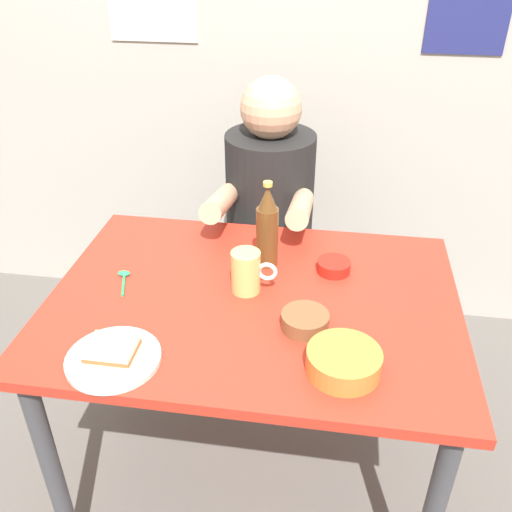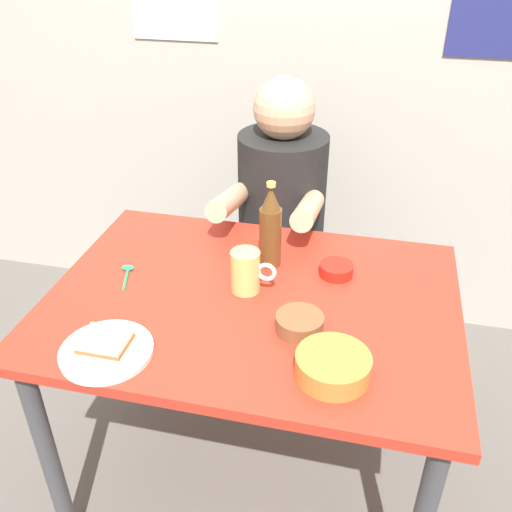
{
  "view_description": "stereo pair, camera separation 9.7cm",
  "coord_description": "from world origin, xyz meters",
  "px_view_note": "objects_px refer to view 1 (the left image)",
  "views": [
    {
      "loc": [
        0.19,
        -1.2,
        1.63
      ],
      "look_at": [
        0.0,
        0.05,
        0.84
      ],
      "focal_mm": 38.95,
      "sensor_mm": 36.0,
      "label": 1
    },
    {
      "loc": [
        0.29,
        -1.18,
        1.63
      ],
      "look_at": [
        0.0,
        0.05,
        0.84
      ],
      "focal_mm": 38.95,
      "sensor_mm": 36.0,
      "label": 2
    }
  ],
  "objects_px": {
    "sandwich": "(112,351)",
    "sambal_bowl_red": "(334,266)",
    "plate_orange": "(114,359)",
    "beer_mug": "(247,272)",
    "stool": "(269,283)",
    "dining_table": "(253,324)",
    "person_seated": "(269,191)",
    "beer_bottle": "(267,228)"
  },
  "relations": [
    {
      "from": "stool",
      "to": "plate_orange",
      "type": "height_order",
      "value": "plate_orange"
    },
    {
      "from": "stool",
      "to": "person_seated",
      "type": "distance_m",
      "value": 0.42
    },
    {
      "from": "plate_orange",
      "to": "person_seated",
      "type": "bearing_deg",
      "value": 75.18
    },
    {
      "from": "stool",
      "to": "beer_bottle",
      "type": "height_order",
      "value": "beer_bottle"
    },
    {
      "from": "stool",
      "to": "sandwich",
      "type": "height_order",
      "value": "sandwich"
    },
    {
      "from": "dining_table",
      "to": "beer_mug",
      "type": "distance_m",
      "value": 0.16
    },
    {
      "from": "stool",
      "to": "sandwich",
      "type": "bearing_deg",
      "value": -104.65
    },
    {
      "from": "plate_orange",
      "to": "beer_mug",
      "type": "height_order",
      "value": "beer_mug"
    },
    {
      "from": "person_seated",
      "to": "beer_bottle",
      "type": "height_order",
      "value": "person_seated"
    },
    {
      "from": "sandwich",
      "to": "sambal_bowl_red",
      "type": "relative_size",
      "value": 1.15
    },
    {
      "from": "person_seated",
      "to": "beer_bottle",
      "type": "distance_m",
      "value": 0.46
    },
    {
      "from": "plate_orange",
      "to": "beer_bottle",
      "type": "xyz_separation_m",
      "value": [
        0.29,
        0.47,
        0.11
      ]
    },
    {
      "from": "plate_orange",
      "to": "sandwich",
      "type": "height_order",
      "value": "sandwich"
    },
    {
      "from": "sandwich",
      "to": "person_seated",
      "type": "bearing_deg",
      "value": 75.18
    },
    {
      "from": "beer_mug",
      "to": "stool",
      "type": "bearing_deg",
      "value": 91.52
    },
    {
      "from": "dining_table",
      "to": "stool",
      "type": "relative_size",
      "value": 2.44
    },
    {
      "from": "beer_mug",
      "to": "beer_bottle",
      "type": "distance_m",
      "value": 0.16
    },
    {
      "from": "person_seated",
      "to": "plate_orange",
      "type": "bearing_deg",
      "value": -104.82
    },
    {
      "from": "stool",
      "to": "plate_orange",
      "type": "bearing_deg",
      "value": -104.65
    },
    {
      "from": "person_seated",
      "to": "sambal_bowl_red",
      "type": "xyz_separation_m",
      "value": [
        0.25,
        -0.46,
        -0.01
      ]
    },
    {
      "from": "beer_bottle",
      "to": "plate_orange",
      "type": "bearing_deg",
      "value": -121.98
    },
    {
      "from": "person_seated",
      "to": "plate_orange",
      "type": "height_order",
      "value": "person_seated"
    },
    {
      "from": "plate_orange",
      "to": "beer_bottle",
      "type": "relative_size",
      "value": 0.84
    },
    {
      "from": "plate_orange",
      "to": "beer_mug",
      "type": "relative_size",
      "value": 1.75
    },
    {
      "from": "person_seated",
      "to": "plate_orange",
      "type": "xyz_separation_m",
      "value": [
        -0.24,
        -0.92,
        -0.02
      ]
    },
    {
      "from": "beer_bottle",
      "to": "sambal_bowl_red",
      "type": "bearing_deg",
      "value": -4.01
    },
    {
      "from": "stool",
      "to": "plate_orange",
      "type": "xyz_separation_m",
      "value": [
        -0.24,
        -0.93,
        0.4
      ]
    },
    {
      "from": "plate_orange",
      "to": "beer_mug",
      "type": "xyz_separation_m",
      "value": [
        0.26,
        0.33,
        0.05
      ]
    },
    {
      "from": "person_seated",
      "to": "beer_mug",
      "type": "height_order",
      "value": "person_seated"
    },
    {
      "from": "stool",
      "to": "sambal_bowl_red",
      "type": "xyz_separation_m",
      "value": [
        0.25,
        -0.47,
        0.41
      ]
    },
    {
      "from": "person_seated",
      "to": "beer_mug",
      "type": "relative_size",
      "value": 5.71
    },
    {
      "from": "beer_mug",
      "to": "sambal_bowl_red",
      "type": "height_order",
      "value": "beer_mug"
    },
    {
      "from": "plate_orange",
      "to": "sambal_bowl_red",
      "type": "xyz_separation_m",
      "value": [
        0.49,
        0.46,
        0.01
      ]
    },
    {
      "from": "stool",
      "to": "sambal_bowl_red",
      "type": "relative_size",
      "value": 4.69
    },
    {
      "from": "stool",
      "to": "sandwich",
      "type": "relative_size",
      "value": 4.09
    },
    {
      "from": "beer_mug",
      "to": "sambal_bowl_red",
      "type": "relative_size",
      "value": 1.31
    },
    {
      "from": "dining_table",
      "to": "person_seated",
      "type": "height_order",
      "value": "person_seated"
    },
    {
      "from": "dining_table",
      "to": "plate_orange",
      "type": "distance_m",
      "value": 0.42
    },
    {
      "from": "stool",
      "to": "beer_mug",
      "type": "xyz_separation_m",
      "value": [
        0.02,
        -0.6,
        0.45
      ]
    },
    {
      "from": "stool",
      "to": "person_seated",
      "type": "xyz_separation_m",
      "value": [
        0.0,
        -0.01,
        0.42
      ]
    },
    {
      "from": "beer_bottle",
      "to": "sambal_bowl_red",
      "type": "xyz_separation_m",
      "value": [
        0.2,
        -0.01,
        -0.1
      ]
    },
    {
      "from": "plate_orange",
      "to": "sandwich",
      "type": "xyz_separation_m",
      "value": [
        0.0,
        0.0,
        0.02
      ]
    }
  ]
}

